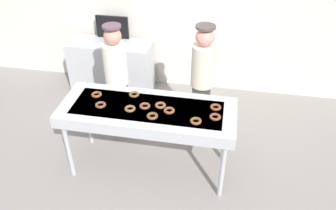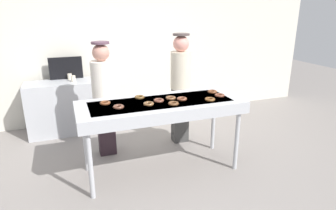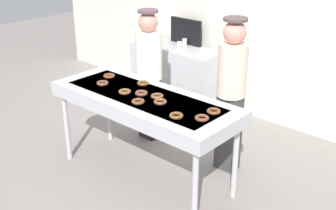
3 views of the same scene
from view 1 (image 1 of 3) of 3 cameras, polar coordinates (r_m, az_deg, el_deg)
ground_plane at (r=4.61m, az=-3.06°, el=-10.21°), size 16.00×16.00×0.00m
back_wall at (r=5.70m, az=1.68°, el=16.64°), size 8.00×0.12×2.93m
fryer_conveyor at (r=4.03m, az=-3.45°, el=-1.34°), size 2.08×0.80×0.96m
chocolate_donut_0 at (r=3.89m, az=0.20°, el=-0.94°), size 0.18×0.18×0.03m
chocolate_donut_1 at (r=3.75m, az=4.70°, el=-2.71°), size 0.15×0.15×0.03m
chocolate_donut_2 at (r=3.98m, az=-3.91°, el=-0.18°), size 0.15×0.15×0.03m
chocolate_donut_3 at (r=4.26m, az=-11.92°, el=1.74°), size 0.17×0.17×0.03m
chocolate_donut_4 at (r=3.83m, az=7.93°, el=-2.00°), size 0.16×0.16×0.03m
chocolate_donut_5 at (r=4.19m, az=-5.72°, el=1.79°), size 0.17×0.17×0.03m
chocolate_donut_6 at (r=4.06m, az=-11.27°, el=0.01°), size 0.18×0.18×0.03m
chocolate_donut_7 at (r=3.98m, az=-1.28°, el=-0.06°), size 0.15×0.15×0.03m
chocolate_donut_8 at (r=3.95m, az=-6.41°, el=-0.63°), size 0.18×0.18×0.03m
chocolate_donut_9 at (r=3.81m, az=-2.65°, el=-1.86°), size 0.18×0.18×0.03m
chocolate_donut_10 at (r=3.99m, az=8.01°, el=-0.37°), size 0.18×0.18×0.03m
worker_baker at (r=4.52m, az=5.76°, el=4.28°), size 0.31×0.31×1.72m
worker_assistant at (r=4.73m, az=-8.67°, el=4.99°), size 0.32×0.32×1.65m
prep_counter at (r=5.96m, az=-9.41°, el=6.33°), size 1.39×0.54×0.90m
paper_cup_0 at (r=5.67m, az=-9.09°, el=10.50°), size 0.07×0.07×0.10m
paper_cup_1 at (r=5.84m, az=-9.02°, el=11.24°), size 0.07×0.07×0.10m
menu_display at (r=5.87m, az=-9.33°, el=12.81°), size 0.55×0.04×0.38m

